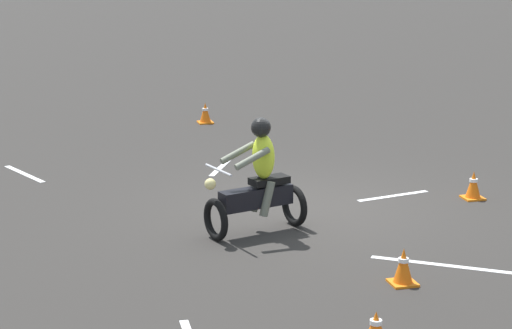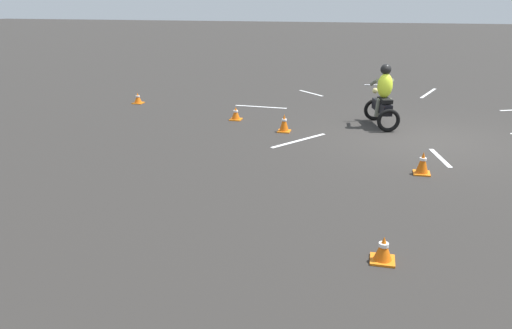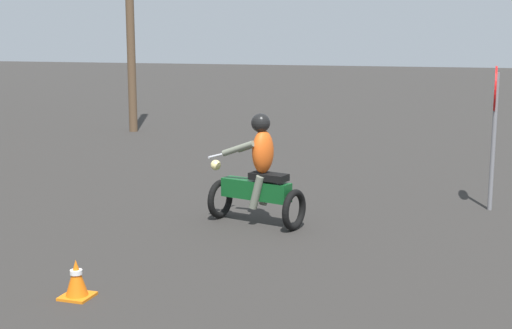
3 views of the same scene
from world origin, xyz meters
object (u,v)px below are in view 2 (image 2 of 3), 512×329
traffic_cone_mid_center (383,250)px  traffic_cone_mid_left (423,163)px  motorcycle_rider_foreground (383,99)px  traffic_cone_far_center (284,123)px  traffic_cone_far_right (138,98)px  traffic_cone_near_left (236,114)px

traffic_cone_mid_center → traffic_cone_mid_left: bearing=-101.7°
motorcycle_rider_foreground → traffic_cone_far_center: size_ratio=3.60×
traffic_cone_far_center → traffic_cone_far_right: bearing=-25.0°
traffic_cone_near_left → traffic_cone_far_center: 1.84m
traffic_cone_mid_left → traffic_cone_far_center: traffic_cone_far_center is taller
traffic_cone_near_left → traffic_cone_mid_left: size_ratio=0.82×
traffic_cone_near_left → traffic_cone_mid_center: size_ratio=1.05×
traffic_cone_near_left → traffic_cone_mid_center: traffic_cone_near_left is taller
traffic_cone_far_center → motorcycle_rider_foreground: bearing=-154.1°
traffic_cone_near_left → traffic_cone_mid_left: bearing=143.4°
traffic_cone_mid_left → traffic_cone_far_right: bearing=-30.7°
traffic_cone_far_center → traffic_cone_mid_left: bearing=141.3°
traffic_cone_mid_left → motorcycle_rider_foreground: bearing=-78.3°
traffic_cone_mid_center → traffic_cone_far_center: 6.70m
motorcycle_rider_foreground → traffic_cone_far_center: bearing=-170.3°
traffic_cone_near_left → traffic_cone_far_right: bearing=-21.8°
traffic_cone_mid_center → traffic_cone_far_center: (2.44, -6.25, 0.05)m
traffic_cone_mid_left → traffic_cone_far_right: traffic_cone_mid_left is taller
traffic_cone_mid_center → traffic_cone_far_right: traffic_cone_mid_center is taller
traffic_cone_mid_center → traffic_cone_far_right: 11.63m
traffic_cone_far_right → traffic_cone_mid_center: bearing=131.5°
motorcycle_rider_foreground → traffic_cone_mid_left: size_ratio=3.67×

